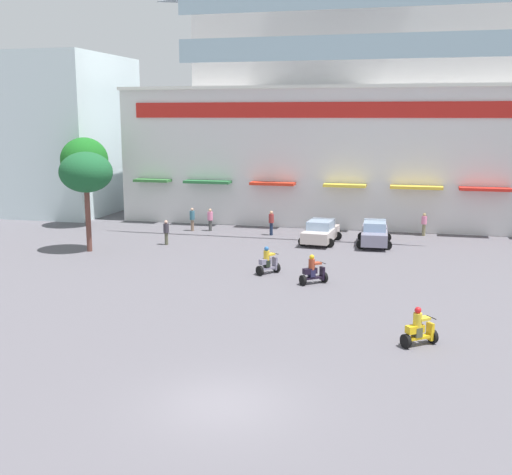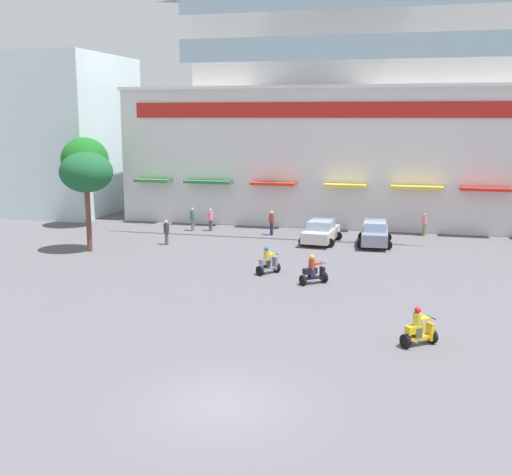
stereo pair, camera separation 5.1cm
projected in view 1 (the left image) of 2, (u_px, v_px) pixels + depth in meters
ground_plane at (301, 289)px, 31.15m from camera, size 128.00×128.00×0.00m
colonial_building at (354, 106)px, 51.94m from camera, size 34.83×18.06×20.46m
flank_building_left at (45, 134)px, 56.15m from camera, size 13.13×11.55×13.31m
plaza_tree_0 at (86, 173)px, 39.00m from camera, size 3.27×3.07×6.15m
plaza_tree_2 at (84, 160)px, 48.02m from camera, size 3.50×3.57×6.70m
parked_car_0 at (321, 232)px, 42.27m from camera, size 2.55×4.26×1.53m
parked_car_1 at (374, 233)px, 41.56m from camera, size 2.39×4.43×1.58m
scooter_rider_1 at (419, 330)px, 23.45m from camera, size 1.39×1.26×1.49m
scooter_rider_3 at (313, 272)px, 32.05m from camera, size 1.40×1.32×1.52m
scooter_rider_4 at (268, 262)px, 34.08m from camera, size 1.20×1.36×1.51m
pedestrian_0 at (166, 231)px, 41.71m from camera, size 0.51×0.51×1.61m
pedestrian_1 at (210, 218)px, 46.77m from camera, size 0.55×0.55×1.64m
pedestrian_2 at (192, 218)px, 46.77m from camera, size 0.49×0.49×1.69m
pedestrian_3 at (271, 221)px, 45.04m from camera, size 0.50×0.50×1.73m
pedestrian_4 at (424, 223)px, 44.85m from camera, size 0.40×0.40×1.62m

